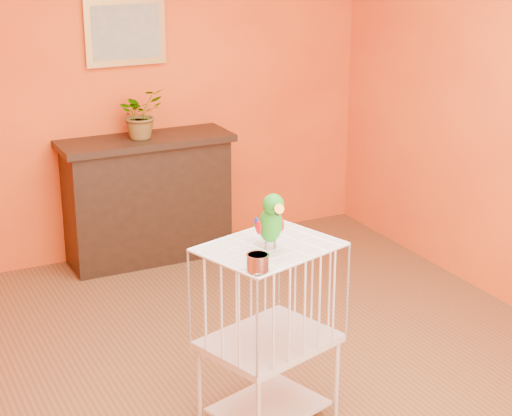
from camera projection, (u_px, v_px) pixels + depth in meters
ground at (259, 375)px, 5.02m from camera, size 4.50×4.50×0.00m
room_shell at (259, 111)px, 4.52m from camera, size 4.50×4.50×4.50m
console_cabinet at (148, 199)px, 6.60m from camera, size 1.32×0.47×0.98m
potted_plant at (139, 118)px, 6.42m from camera, size 0.44×0.46×0.29m
framed_picture at (125, 32)px, 6.34m from camera, size 0.62×0.04×0.50m
birdcage at (269, 332)px, 4.42m from camera, size 0.76×0.67×1.00m
feed_cup at (258, 262)px, 3.94m from camera, size 0.11×0.11×0.08m
parrot at (271, 220)px, 4.17m from camera, size 0.15×0.27×0.30m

